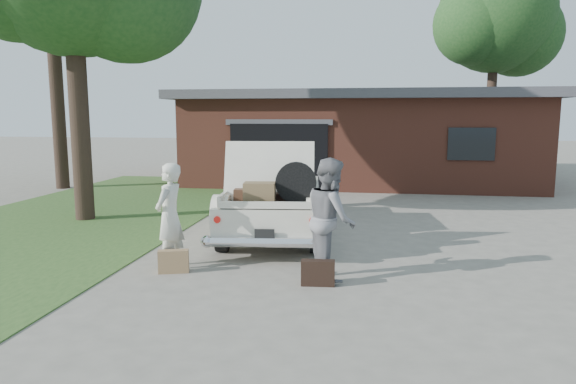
# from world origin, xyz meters

# --- Properties ---
(ground) EXTENTS (90.00, 90.00, 0.00)m
(ground) POSITION_xyz_m (0.00, 0.00, 0.00)
(ground) COLOR gray
(ground) RESTS_ON ground
(grass_strip) EXTENTS (6.00, 16.00, 0.02)m
(grass_strip) POSITION_xyz_m (-5.50, 3.00, 0.01)
(grass_strip) COLOR #2D4C1E
(grass_strip) RESTS_ON ground
(house) EXTENTS (12.80, 7.80, 3.30)m
(house) POSITION_xyz_m (0.98, 11.47, 1.67)
(house) COLOR brown
(house) RESTS_ON ground
(tree_right) EXTENTS (6.01, 5.23, 9.63)m
(tree_right) POSITION_xyz_m (7.05, 17.16, 6.71)
(tree_right) COLOR #38281E
(tree_right) RESTS_ON ground
(sedan) EXTENTS (2.46, 5.17, 2.00)m
(sedan) POSITION_xyz_m (-0.51, 2.07, 0.73)
(sedan) COLOR beige
(sedan) RESTS_ON ground
(woman_left) EXTENTS (0.48, 0.67, 1.72)m
(woman_left) POSITION_xyz_m (-1.74, -0.72, 0.86)
(woman_left) COLOR beige
(woman_left) RESTS_ON ground
(woman_right) EXTENTS (0.93, 1.06, 1.85)m
(woman_right) POSITION_xyz_m (0.89, -0.82, 0.93)
(woman_right) COLOR slate
(woman_right) RESTS_ON ground
(suitcase_left) EXTENTS (0.50, 0.28, 0.37)m
(suitcase_left) POSITION_xyz_m (-1.58, -0.98, 0.18)
(suitcase_left) COLOR #9E7950
(suitcase_left) RESTS_ON ground
(suitcase_right) EXTENTS (0.50, 0.19, 0.38)m
(suitcase_right) POSITION_xyz_m (0.74, -1.23, 0.19)
(suitcase_right) COLOR black
(suitcase_right) RESTS_ON ground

